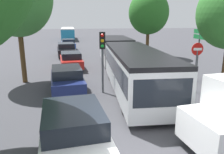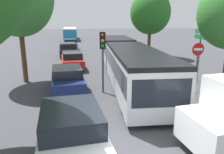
% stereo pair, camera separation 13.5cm
% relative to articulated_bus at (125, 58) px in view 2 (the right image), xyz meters
% --- Properties ---
extents(articulated_bus, '(3.79, 16.57, 2.44)m').
position_rel_articulated_bus_xyz_m(articulated_bus, '(0.00, 0.00, 0.00)').
color(articulated_bus, silver).
rests_on(articulated_bus, ground).
extents(city_bus_rear, '(2.56, 11.27, 2.42)m').
position_rel_articulated_bus_xyz_m(city_bus_rear, '(-3.92, 32.62, -0.01)').
color(city_bus_rear, teal).
rests_on(city_bus_rear, ground).
extents(queued_car_white, '(2.14, 4.50, 1.53)m').
position_rel_articulated_bus_xyz_m(queued_car_white, '(-3.85, -8.89, -0.63)').
color(queued_car_white, white).
rests_on(queued_car_white, ground).
extents(queued_car_navy, '(2.00, 4.20, 1.43)m').
position_rel_articulated_bus_xyz_m(queued_car_navy, '(-4.06, -2.54, -0.69)').
color(queued_car_navy, navy).
rests_on(queued_car_navy, ground).
extents(queued_car_red, '(1.95, 4.11, 1.39)m').
position_rel_articulated_bus_xyz_m(queued_car_red, '(-3.73, 3.65, -0.70)').
color(queued_car_red, '#B21E19').
rests_on(queued_car_red, ground).
extents(queued_car_black, '(2.16, 4.54, 1.54)m').
position_rel_articulated_bus_xyz_m(queued_car_black, '(-4.17, 9.95, -0.63)').
color(queued_car_black, black).
rests_on(queued_car_black, ground).
extents(queued_car_blue, '(2.01, 4.23, 1.44)m').
position_rel_articulated_bus_xyz_m(queued_car_blue, '(-3.93, 16.49, -0.68)').
color(queued_car_blue, '#284799').
rests_on(queued_car_blue, ground).
extents(traffic_light, '(0.35, 0.38, 3.40)m').
position_rel_articulated_bus_xyz_m(traffic_light, '(-2.08, -3.27, 1.09)').
color(traffic_light, '#56595E').
rests_on(traffic_light, ground).
extents(no_entry_sign, '(0.70, 0.08, 2.82)m').
position_rel_articulated_bus_xyz_m(no_entry_sign, '(3.05, -4.17, 0.47)').
color(no_entry_sign, '#56595E').
rests_on(no_entry_sign, ground).
extents(direction_sign_post, '(0.10, 1.40, 3.60)m').
position_rel_articulated_bus_xyz_m(direction_sign_post, '(4.43, -2.11, 1.15)').
color(direction_sign_post, '#56595E').
rests_on(direction_sign_post, ground).
extents(tree_right_mid, '(4.32, 4.32, 7.11)m').
position_rel_articulated_bus_xyz_m(tree_right_mid, '(4.79, 8.35, 3.36)').
color(tree_right_mid, '#51381E').
rests_on(tree_right_mid, ground).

